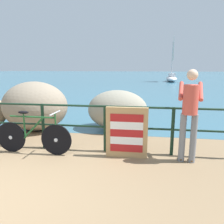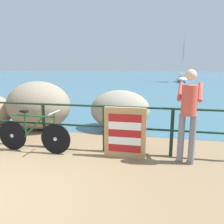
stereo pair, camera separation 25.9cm
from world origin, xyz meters
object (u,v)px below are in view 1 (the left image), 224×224
at_px(folded_deckchair_stack, 127,133).
at_px(breakwater_boulder_right, 117,110).
at_px(sailboat, 172,76).
at_px(person_at_railing, 190,112).
at_px(bicycle, 33,136).
at_px(breakwater_boulder_main, 35,106).

bearing_deg(folded_deckchair_stack, breakwater_boulder_right, 102.26).
xyz_separation_m(breakwater_boulder_right, sailboat, (4.06, 22.57, 0.13)).
height_order(person_at_railing, folded_deckchair_stack, person_at_railing).
relative_size(bicycle, breakwater_boulder_right, 0.97).
distance_m(folded_deckchair_stack, breakwater_boulder_right, 2.11).
bearing_deg(folded_deckchair_stack, breakwater_boulder_main, 150.26).
bearing_deg(bicycle, breakwater_boulder_right, 55.86).
bearing_deg(breakwater_boulder_right, bicycle, -125.36).
bearing_deg(breakwater_boulder_main, sailboat, 74.43).
distance_m(breakwater_boulder_right, sailboat, 22.93).
bearing_deg(breakwater_boulder_main, breakwater_boulder_right, 10.98).
height_order(bicycle, person_at_railing, person_at_railing).
relative_size(breakwater_boulder_main, sailboat, 0.31).
bearing_deg(breakwater_boulder_right, folded_deckchair_stack, -77.74).
bearing_deg(person_at_railing, sailboat, 3.66).
xyz_separation_m(breakwater_boulder_main, sailboat, (6.42, 23.02, 0.00)).
height_order(breakwater_boulder_main, sailboat, sailboat).
distance_m(breakwater_boulder_main, sailboat, 23.90).
xyz_separation_m(person_at_railing, breakwater_boulder_right, (-1.63, 2.08, -0.41)).
relative_size(person_at_railing, breakwater_boulder_main, 0.93).
distance_m(bicycle, breakwater_boulder_right, 2.65).
bearing_deg(bicycle, breakwater_boulder_main, 117.18).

